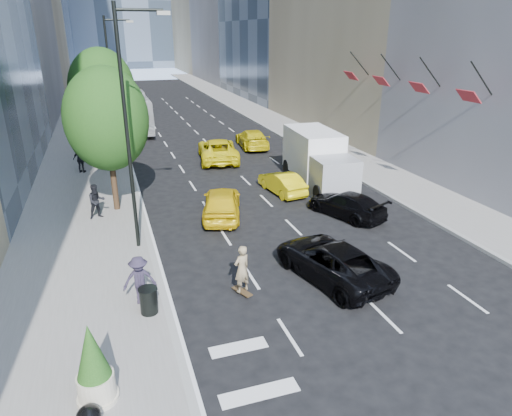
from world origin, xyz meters
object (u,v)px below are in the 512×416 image
object	(u,v)px
skateboarder	(242,272)
black_sedan_mercedes	(346,204)
planter_shrub	(93,365)
black_sedan_lincoln	(332,260)
city_bus	(129,109)
box_truck	(318,159)
trash_can	(149,301)

from	to	relation	value
skateboarder	black_sedan_mercedes	world-z (taller)	skateboarder
black_sedan_mercedes	planter_shrub	xyz separation A→B (m)	(-12.50, -9.53, 0.59)
black_sedan_lincoln	city_bus	distance (m)	33.60
black_sedan_mercedes	black_sedan_lincoln	bearing A→B (deg)	34.88
planter_shrub	box_truck	bearing A→B (deg)	47.84
black_sedan_lincoln	box_truck	bearing A→B (deg)	-126.79
box_truck	planter_shrub	world-z (taller)	box_truck
planter_shrub	city_bus	bearing A→B (deg)	84.61
black_sedan_mercedes	city_bus	size ratio (longest dim) A/B	0.33
black_sedan_mercedes	box_truck	size ratio (longest dim) A/B	0.63
black_sedan_mercedes	city_bus	distance (m)	29.09
black_sedan_lincoln	city_bus	xyz separation A→B (m)	(-5.30, 33.16, 1.16)
skateboarder	city_bus	xyz separation A→B (m)	(-1.60, 33.25, 0.97)
black_sedan_lincoln	planter_shrub	world-z (taller)	planter_shrub
skateboarder	trash_can	distance (m)	3.43
black_sedan_mercedes	city_bus	world-z (taller)	city_bus
planter_shrub	skateboarder	bearing A→B (deg)	37.46
skateboarder	black_sedan_mercedes	bearing A→B (deg)	-166.37
skateboarder	planter_shrub	size ratio (longest dim) A/B	0.80
skateboarder	box_truck	bearing A→B (deg)	-150.83
black_sedan_lincoln	city_bus	bearing A→B (deg)	-94.83
black_sedan_mercedes	planter_shrub	distance (m)	15.73
city_bus	box_truck	bearing A→B (deg)	-66.78
black_sedan_lincoln	black_sedan_mercedes	bearing A→B (deg)	-137.72
black_sedan_mercedes	city_bus	xyz separation A→B (m)	(-9.00, 27.63, 1.24)
city_bus	black_sedan_lincoln	bearing A→B (deg)	-81.33
trash_can	planter_shrub	distance (m)	4.00
black_sedan_mercedes	trash_can	xyz separation A→B (m)	(-10.80, -5.96, -0.06)
skateboarder	planter_shrub	xyz separation A→B (m)	(-5.10, -3.91, 0.32)
black_sedan_mercedes	planter_shrub	world-z (taller)	planter_shrub
skateboarder	planter_shrub	world-z (taller)	planter_shrub
black_sedan_mercedes	trash_can	world-z (taller)	black_sedan_mercedes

